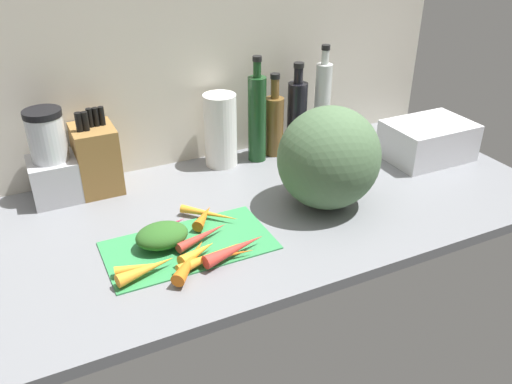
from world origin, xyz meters
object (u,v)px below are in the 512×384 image
Objects in this scene: carrot_4 at (165,228)px; bottle_1 at (274,123)px; carrot_10 at (147,269)px; bottle_3 at (322,105)px; carrot_0 at (140,267)px; paper_towel_roll at (222,130)px; carrot_2 at (222,256)px; dish_rack at (428,140)px; knife_block at (96,158)px; cutting_board at (189,245)px; bottle_0 at (257,118)px; carrot_7 at (204,217)px; carrot_8 at (235,249)px; winter_squash at (329,158)px; blender_appliance at (52,162)px; bottle_2 at (297,114)px; carrot_6 at (198,252)px; carrot_9 at (210,214)px; carrot_3 at (210,256)px; carrot_1 at (203,236)px; carrot_5 at (191,260)px.

bottle_1 is (49.29, 32.66, 9.06)cm from carrot_4.
bottle_3 is at bearing 31.44° from carrot_10.
carrot_0 is 62.78cm from paper_towel_roll.
bottle_1 reaches higher than carrot_2.
paper_towel_roll is at bearing 49.31° from carrot_0.
carrot_10 is at bearing -148.56° from bottle_3.
knife_block is at bearing 166.21° from dish_rack.
bottle_3 reaches higher than cutting_board.
bottle_0 is 1.26× the size of dish_rack.
carrot_4 is 0.52× the size of knife_block.
cutting_board is 3.95× the size of carrot_7.
carrot_8 is 0.61× the size of winter_squash.
winter_squash reaches higher than carrot_4.
bottle_0 is at bearing 55.86° from carrot_2.
carrot_4 is at bearing 59.56° from carrot_10.
blender_appliance reaches higher than carrot_4.
bottle_2 is (28.04, -0.13, 0.87)cm from paper_towel_roll.
bottle_2 is 1.10× the size of dish_rack.
carrot_0 is at bearing 176.64° from carrot_6.
blender_appliance is (-35.07, 50.13, 9.28)cm from carrot_8.
cutting_board is at bearing -170.48° from dish_rack.
carrot_0 is 83.67cm from bottle_2.
bottle_3 reaches higher than blender_appliance.
bottle_2 is at bearing 34.93° from carrot_9.
winter_squash is 39.40cm from bottle_2.
carrot_6 is 93.56cm from dish_rack.
bottle_3 reaches higher than carrot_4.
carrot_4 is 0.48× the size of blender_appliance.
carrot_10 is 90.16cm from bottle_3.
dish_rack reaches higher than carrot_3.
carrot_10 reaches higher than carrot_7.
carrot_5 reaches higher than carrot_1.
carrot_2 is at bearing -102.86° from carrot_9.
knife_block is (-21.15, 32.68, 8.02)cm from carrot_7.
bottle_0 is at bearing 45.64° from cutting_board.
paper_towel_roll is (52.73, 0.41, 0.20)cm from blender_appliance.
blender_appliance is at bearing -179.56° from paper_towel_roll.
knife_block reaches higher than carrot_4.
carrot_2 is 0.47× the size of bottle_3.
bottle_2 reaches higher than carrot_2.
paper_towel_roll reaches higher than carrot_0.
carrot_8 is at bearing -159.68° from winter_squash.
blender_appliance is 1.14× the size of paper_towel_roll.
cutting_board is 1.44× the size of winter_squash.
dish_rack reaches higher than carrot_9.
dish_rack reaches higher than carrot_8.
carrot_10 is (-22.47, -17.35, 0.45)cm from carrot_9.
carrot_5 is at bearing -138.81° from bottle_2.
carrot_5 is 76.61cm from bottle_2.
knife_block is at bearing 126.55° from carrot_9.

